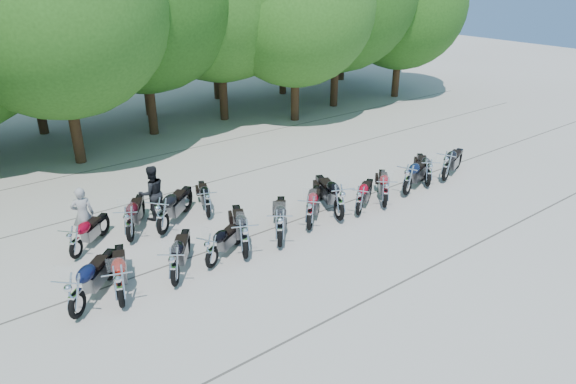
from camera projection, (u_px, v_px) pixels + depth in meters
ground at (318, 241)px, 15.47m from camera, size 90.00×90.00×0.00m
tree_3 at (53, 3)px, 19.08m from camera, size 8.70×8.70×10.67m
tree_6 at (295, 5)px, 25.13m from camera, size 8.00×8.00×9.82m
tree_8 at (402, 4)px, 30.13m from camera, size 7.53×7.53×9.25m
tree_11 at (21, 16)px, 23.08m from camera, size 7.56×7.56×9.28m
tree_12 at (138, 5)px, 26.09m from camera, size 7.88×7.88×9.67m
motorcycle_0 at (75, 295)px, 11.83m from camera, size 2.20×2.22×1.36m
motorcycle_1 at (120, 286)px, 12.21m from camera, size 1.46×2.40×1.30m
motorcycle_2 at (174, 266)px, 13.05m from camera, size 1.87×2.20×1.26m
motorcycle_3 at (211, 250)px, 13.84m from camera, size 2.11×1.57×1.17m
motorcycle_4 at (244, 238)px, 14.24m from camera, size 1.71×2.52×1.38m
motorcycle_5 at (280, 228)px, 14.83m from camera, size 2.05×2.36×1.36m
motorcycle_6 at (310, 212)px, 15.80m from camera, size 2.18×2.09×1.31m
motorcycle_7 at (339, 202)px, 16.35m from camera, size 1.67×2.65×1.44m
motorcycle_8 at (360, 200)px, 16.76m from camera, size 2.11×1.68×1.19m
motorcycle_9 at (385, 192)px, 17.27m from camera, size 2.03×2.11×1.27m
motorcycle_10 at (408, 179)px, 18.17m from camera, size 2.51×1.54×1.36m
motorcycle_11 at (429, 172)px, 18.92m from camera, size 1.94×2.13×1.25m
motorcycle_12 at (447, 166)px, 19.37m from camera, size 2.52×1.57×1.37m
motorcycle_13 at (75, 242)px, 14.29m from camera, size 1.93×1.83×1.15m
motorcycle_14 at (129, 223)px, 15.12m from camera, size 1.85×2.35×1.32m
motorcycle_15 at (162, 215)px, 15.50m from camera, size 2.39×2.19×1.41m
motorcycle_16 at (207, 203)px, 16.62m from camera, size 1.34×2.14×1.16m
rider_0 at (83, 214)px, 15.19m from camera, size 0.73×0.59×1.74m
rider_1 at (152, 193)px, 16.50m from camera, size 0.91×0.72×1.84m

